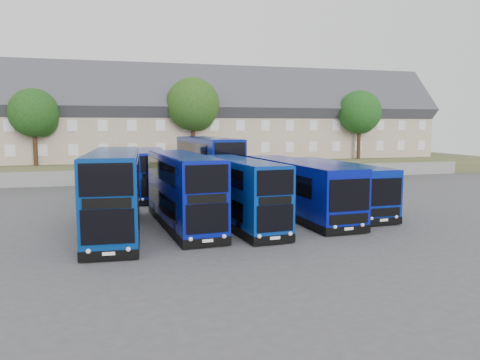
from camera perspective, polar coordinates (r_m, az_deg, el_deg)
The scene contains 15 objects.
ground at distance 26.94m, azimuth -0.38°, elevation -6.22°, with size 120.00×120.00×0.00m, color #434448.
retaining_wall at distance 50.09m, azimuth -7.62°, elevation 0.59°, with size 70.00×0.40×1.50m, color slate.
earth_bank at distance 59.95m, azimuth -8.97°, elevation 1.80°, with size 80.00×20.00×2.00m, color #464A29.
terrace_row at distance 56.22m, azimuth -5.52°, elevation 7.24°, with size 60.00×10.40×11.20m.
dd_front_left at distance 26.83m, azimuth -15.05°, elevation -1.64°, with size 3.39×11.62×4.56m.
dd_front_mid at distance 27.89m, azimuth -6.97°, elevation -1.44°, with size 3.21×10.91×4.28m.
dd_front_right at distance 27.90m, azimuth 0.14°, elevation -1.71°, with size 3.03×10.12×3.97m.
dd_rear_left at distance 40.20m, azimuth -10.79°, elevation 0.72°, with size 2.69×9.96×3.92m.
dd_rear_right at distance 41.70m, azimuth -3.97°, elevation 1.70°, with size 3.80×12.48×4.89m.
coach_east_a at distance 31.85m, azimuth 7.02°, elevation -1.02°, with size 3.38×13.37×3.63m.
coach_east_b at distance 34.23m, azimuth 11.47°, elevation -0.78°, with size 2.86×12.37×3.37m.
tree_west at distance 50.92m, azimuth -23.67°, elevation 7.29°, with size 4.80×4.80×7.65m.
tree_mid at distance 51.77m, azimuth -5.62°, elevation 8.92°, with size 5.76×5.76×9.18m.
tree_east at distance 58.22m, azimuth 14.45°, elevation 7.82°, with size 5.12×5.12×8.16m.
tree_far at distance 67.31m, azimuth 15.91°, elevation 7.89°, with size 5.44×5.44×8.67m.
Camera 1 is at (-6.91, -25.33, 6.02)m, focal length 35.00 mm.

